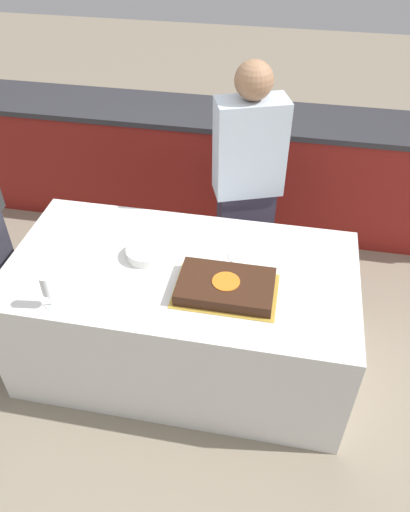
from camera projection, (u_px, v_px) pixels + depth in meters
name	position (u px, v px, depth m)	size (l,w,h in m)	color
ground_plane	(185.00, 356.00, 3.12)	(14.00, 14.00, 0.00)	gray
back_counter	(225.00, 167.00, 3.99)	(4.40, 0.58, 0.92)	maroon
dining_table	(183.00, 316.00, 2.88)	(1.86, 0.96, 0.75)	white
cake	(226.00, 287.00, 2.48)	(0.52, 0.34, 0.07)	gold
plate_stack	(146.00, 253.00, 2.69)	(0.21, 0.21, 0.05)	white
wine_glass	(46.00, 286.00, 2.34)	(0.06, 0.06, 0.19)	white
side_plate_near_cake	(245.00, 255.00, 2.71)	(0.19, 0.19, 0.00)	white
person_cutting_cake	(247.00, 188.00, 3.07)	(0.45, 0.33, 1.61)	#383347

